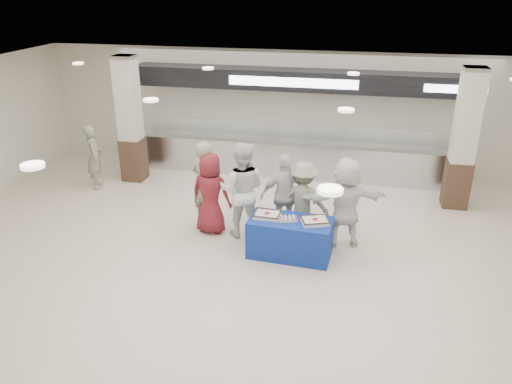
% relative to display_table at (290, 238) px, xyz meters
% --- Properties ---
extents(ground, '(14.00, 14.00, 0.00)m').
position_rel_display_table_xyz_m(ground, '(-0.59, -1.14, -0.38)').
color(ground, beige).
rests_on(ground, ground).
extents(serving_line, '(8.70, 0.85, 2.80)m').
position_rel_display_table_xyz_m(serving_line, '(-0.59, 4.26, 0.78)').
color(serving_line, silver).
rests_on(serving_line, ground).
extents(column_left, '(0.55, 0.55, 3.20)m').
position_rel_display_table_xyz_m(column_left, '(-4.59, 3.06, 1.15)').
color(column_left, '#362318').
rests_on(column_left, ground).
extents(column_right, '(0.55, 0.55, 3.20)m').
position_rel_display_table_xyz_m(column_right, '(3.41, 3.06, 1.15)').
color(column_right, '#362318').
rests_on(column_right, ground).
extents(display_table, '(1.60, 0.88, 0.75)m').
position_rel_display_table_xyz_m(display_table, '(0.00, 0.00, 0.00)').
color(display_table, '#153496').
rests_on(display_table, ground).
extents(sheet_cake_left, '(0.49, 0.39, 0.10)m').
position_rel_display_table_xyz_m(sheet_cake_left, '(-0.45, 0.03, 0.42)').
color(sheet_cake_left, silver).
rests_on(sheet_cake_left, display_table).
extents(sheet_cake_right, '(0.58, 0.51, 0.10)m').
position_rel_display_table_xyz_m(sheet_cake_right, '(0.45, -0.03, 0.42)').
color(sheet_cake_right, silver).
rests_on(sheet_cake_right, display_table).
extents(cupcake_tray, '(0.44, 0.37, 0.06)m').
position_rel_display_table_xyz_m(cupcake_tray, '(-0.06, -0.00, 0.41)').
color(cupcake_tray, '#B2B2B7').
rests_on(cupcake_tray, display_table).
extents(civilian_maroon, '(0.89, 0.63, 1.71)m').
position_rel_display_table_xyz_m(civilian_maroon, '(-1.75, 0.64, 0.48)').
color(civilian_maroon, maroon).
rests_on(civilian_maroon, ground).
extents(soldier_a, '(0.82, 0.70, 1.91)m').
position_rel_display_table_xyz_m(soldier_a, '(-1.90, 0.80, 0.58)').
color(soldier_a, gray).
rests_on(soldier_a, ground).
extents(chef_tall, '(1.03, 0.83, 1.99)m').
position_rel_display_table_xyz_m(chef_tall, '(-1.09, 0.64, 0.62)').
color(chef_tall, silver).
rests_on(chef_tall, ground).
extents(chef_short, '(1.10, 0.75, 1.73)m').
position_rel_display_table_xyz_m(chef_short, '(-0.24, 0.86, 0.49)').
color(chef_short, silver).
rests_on(chef_short, ground).
extents(soldier_b, '(1.13, 0.76, 1.62)m').
position_rel_display_table_xyz_m(soldier_b, '(0.14, 0.81, 0.44)').
color(soldier_b, gray).
rests_on(soldier_b, ground).
extents(civilian_white, '(1.78, 1.04, 1.83)m').
position_rel_display_table_xyz_m(civilian_white, '(0.97, 0.64, 0.54)').
color(civilian_white, white).
rests_on(civilian_white, ground).
extents(soldier_bg, '(0.62, 0.71, 1.63)m').
position_rel_display_table_xyz_m(soldier_bg, '(-5.29, 2.33, 0.44)').
color(soldier_bg, gray).
rests_on(soldier_bg, ground).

